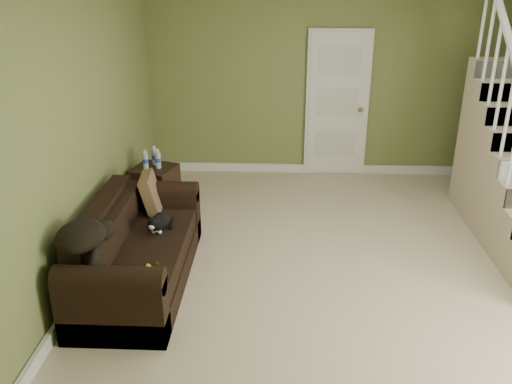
# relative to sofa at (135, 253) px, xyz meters

# --- Properties ---
(floor) EXTENTS (5.00, 5.50, 0.01)m
(floor) POSITION_rel_sofa_xyz_m (2.01, 0.30, -0.30)
(floor) COLOR #C1B08B
(floor) RESTS_ON ground
(wall_back) EXTENTS (5.00, 0.04, 2.60)m
(wall_back) POSITION_rel_sofa_xyz_m (2.01, 3.05, 1.00)
(wall_back) COLOR olive
(wall_back) RESTS_ON floor
(wall_front) EXTENTS (5.00, 0.04, 2.60)m
(wall_front) POSITION_rel_sofa_xyz_m (2.01, -2.45, 1.00)
(wall_front) COLOR olive
(wall_front) RESTS_ON floor
(wall_left) EXTENTS (0.04, 5.50, 2.60)m
(wall_left) POSITION_rel_sofa_xyz_m (-0.49, 0.30, 1.00)
(wall_left) COLOR olive
(wall_left) RESTS_ON floor
(baseboard_back) EXTENTS (5.00, 0.04, 0.12)m
(baseboard_back) POSITION_rel_sofa_xyz_m (2.01, 3.02, -0.24)
(baseboard_back) COLOR white
(baseboard_back) RESTS_ON floor
(baseboard_left) EXTENTS (0.04, 5.50, 0.12)m
(baseboard_left) POSITION_rel_sofa_xyz_m (-0.46, 0.30, -0.24)
(baseboard_left) COLOR white
(baseboard_left) RESTS_ON floor
(door) EXTENTS (0.86, 0.12, 2.02)m
(door) POSITION_rel_sofa_xyz_m (2.11, 3.00, 0.71)
(door) COLOR white
(door) RESTS_ON floor
(sofa) EXTENTS (0.86, 1.99, 0.79)m
(sofa) POSITION_rel_sofa_xyz_m (0.00, 0.00, 0.00)
(sofa) COLOR black
(sofa) RESTS_ON floor
(side_table) EXTENTS (0.58, 0.58, 0.79)m
(side_table) POSITION_rel_sofa_xyz_m (-0.16, 1.61, -0.01)
(side_table) COLOR black
(side_table) RESTS_ON floor
(cat) EXTENTS (0.22, 0.45, 0.22)m
(cat) POSITION_rel_sofa_xyz_m (0.19, 0.24, 0.21)
(cat) COLOR black
(cat) RESTS_ON sofa
(banana) EXTENTS (0.13, 0.22, 0.06)m
(banana) POSITION_rel_sofa_xyz_m (0.27, -0.55, 0.16)
(banana) COLOR yellow
(banana) RESTS_ON sofa
(throw_pillow) EXTENTS (0.25, 0.44, 0.44)m
(throw_pillow) POSITION_rel_sofa_xyz_m (0.02, 0.71, 0.30)
(throw_pillow) COLOR #513920
(throw_pillow) RESTS_ON sofa
(throw_blanket) EXTENTS (0.41, 0.52, 0.20)m
(throw_blanket) POSITION_rel_sofa_xyz_m (-0.23, -0.64, 0.51)
(throw_blanket) COLOR black
(throw_blanket) RESTS_ON sofa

